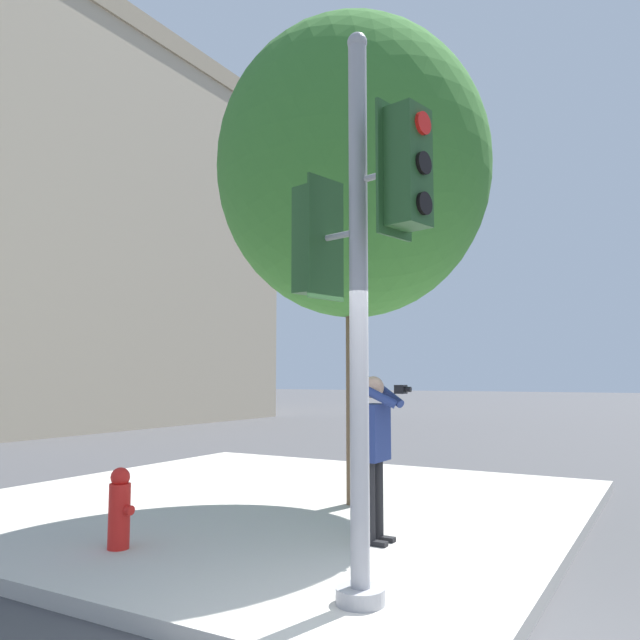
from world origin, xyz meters
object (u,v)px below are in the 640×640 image
object	(u,v)px
person_photographer	(375,441)
fire_hydrant	(120,508)
street_tree	(353,170)
traffic_signal_pole	(359,261)

from	to	relation	value
person_photographer	fire_hydrant	distance (m)	2.65
fire_hydrant	street_tree	bearing A→B (deg)	-18.72
street_tree	fire_hydrant	xyz separation A→B (m)	(-3.10, 1.05, -4.19)
street_tree	person_photographer	bearing A→B (deg)	-147.08
person_photographer	fire_hydrant	world-z (taller)	person_photographer
traffic_signal_pole	street_tree	size ratio (longest dim) A/B	0.67
person_photographer	street_tree	size ratio (longest dim) A/B	0.25
street_tree	fire_hydrant	world-z (taller)	street_tree
fire_hydrant	person_photographer	bearing A→B (deg)	-55.15
street_tree	traffic_signal_pole	bearing A→B (deg)	-152.69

